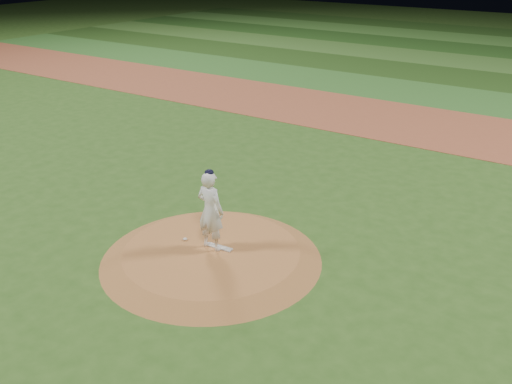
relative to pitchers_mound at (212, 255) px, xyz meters
name	(u,v)px	position (x,y,z in m)	size (l,w,h in m)	color
ground	(212,259)	(0.00, 0.00, -0.12)	(120.00, 120.00, 0.00)	#2C521A
infield_dirt_band	(408,123)	(0.00, 14.00, -0.12)	(70.00, 6.00, 0.02)	brown
outfield_stripe_0	(446,97)	(0.00, 19.50, -0.12)	(70.00, 5.00, 0.02)	#2E6424
outfield_stripe_1	(472,79)	(0.00, 24.50, -0.12)	(70.00, 5.00, 0.02)	#204114
outfield_stripe_2	(493,64)	(0.00, 29.50, -0.12)	(70.00, 5.00, 0.02)	#366424
outfield_stripe_3	(510,53)	(0.00, 34.50, -0.12)	(70.00, 5.00, 0.02)	#1E4516
pitchers_mound	(212,255)	(0.00, 0.00, 0.00)	(5.50, 5.50, 0.25)	#A46533
pitching_rubber	(220,247)	(0.11, 0.22, 0.14)	(0.67, 0.17, 0.03)	beige
rosin_bag	(185,239)	(-0.89, 0.04, 0.16)	(0.11, 0.11, 0.06)	beige
pitcher_on_mound	(210,210)	(-0.07, 0.11, 1.16)	(0.76, 0.50, 2.11)	white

